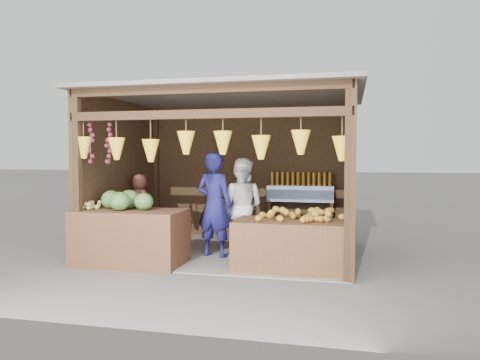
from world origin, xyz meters
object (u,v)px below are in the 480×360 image
woman_standing (241,206)px  vendor_seated (140,203)px  counter_right (294,245)px  man_standing (214,205)px  counter_left (130,237)px

woman_standing → vendor_seated: (-1.91, 0.19, -0.00)m
vendor_seated → woman_standing: bearing=-147.4°
counter_right → woman_standing: bearing=137.7°
woman_standing → man_standing: bearing=51.6°
man_standing → counter_left: bearing=46.9°
counter_right → vendor_seated: 3.13m
counter_right → man_standing: man_standing is taller
counter_left → counter_right: 2.45m
woman_standing → vendor_seated: woman_standing is taller
man_standing → vendor_seated: man_standing is taller
man_standing → counter_right: bearing=171.0°
woman_standing → counter_right: bearing=145.0°
counter_left → vendor_seated: vendor_seated is taller
man_standing → woman_standing: size_ratio=1.06×
counter_left → man_standing: bearing=33.9°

